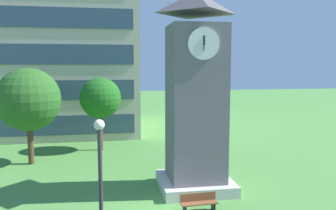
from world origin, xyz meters
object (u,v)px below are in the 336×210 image
at_px(clock_tower, 196,103).
at_px(park_bench, 199,202).
at_px(street_lamp, 100,177).
at_px(tree_streetside, 100,98).
at_px(tree_near_tower, 29,100).

distance_m(clock_tower, park_bench, 5.51).
bearing_deg(clock_tower, street_lamp, -125.19).
distance_m(park_bench, tree_streetside, 14.62).
height_order(street_lamp, tree_streetside, tree_streetside).
xyz_separation_m(clock_tower, park_bench, (-0.60, -3.15, -4.48)).
distance_m(street_lamp, tree_streetside, 17.34).
distance_m(clock_tower, street_lamp, 9.00).
relative_size(clock_tower, street_lamp, 2.09).
bearing_deg(street_lamp, clock_tower, 54.81).
bearing_deg(park_bench, street_lamp, -137.75).
bearing_deg(park_bench, tree_streetside, 110.32).
bearing_deg(tree_streetside, tree_near_tower, -145.68).
bearing_deg(clock_tower, park_bench, -100.85).
bearing_deg(tree_streetside, park_bench, -69.68).
bearing_deg(tree_near_tower, street_lamp, -69.37).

